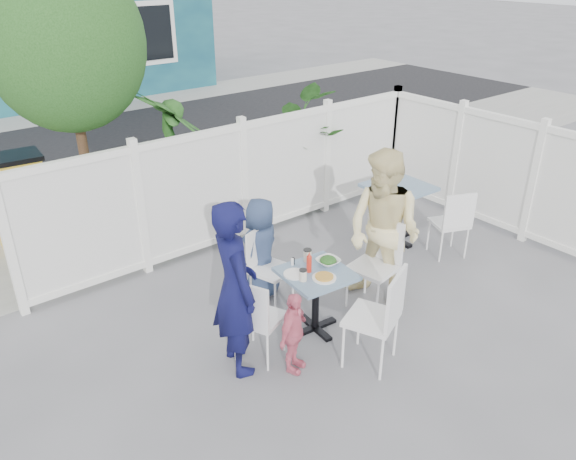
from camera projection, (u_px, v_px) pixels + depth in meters
ground at (366, 321)px, 5.96m from camera, size 80.00×80.00×0.00m
near_sidewalk at (189, 206)px, 8.62m from camera, size 24.00×2.60×0.01m
street at (97, 148)px, 11.22m from camera, size 24.00×5.00×0.01m
far_sidewalk at (47, 116)px, 13.39m from camera, size 24.00×1.60×0.01m
fence_back at (244, 184)px, 7.35m from camera, size 5.86×0.08×1.60m
fence_right at (492, 173)px, 7.70m from camera, size 0.08×3.66×1.60m
tree at (66, 44)px, 6.23m from camera, size 1.80×1.62×3.59m
utility_cabinet at (21, 204)px, 7.22m from camera, size 0.68×0.51×1.20m
potted_shrub_a at (175, 166)px, 7.41m from camera, size 1.27×1.27×1.97m
potted_shrub_b at (290, 149)px, 8.44m from camera, size 1.79×1.91×1.70m
main_table at (316, 285)px, 5.59m from camera, size 0.70×0.70×0.68m
spare_table at (398, 198)px, 7.35m from camera, size 0.78×0.78×0.80m
chair_left at (255, 314)px, 5.16m from camera, size 0.53×0.54×0.90m
chair_right at (378, 257)px, 6.01m from camera, size 0.51×0.52×0.99m
chair_back at (266, 261)px, 6.07m from camera, size 0.50×0.49×0.88m
chair_near at (381, 312)px, 5.08m from camera, size 0.60×0.59×1.02m
chair_spare at (453, 220)px, 6.97m from camera, size 0.54×0.53×0.91m
man at (235, 288)px, 4.96m from camera, size 0.53×0.69×1.69m
woman at (384, 232)px, 5.88m from camera, size 0.76×0.93×1.76m
boy at (261, 249)px, 6.16m from camera, size 0.67×0.56×1.17m
toddler at (293, 333)px, 5.09m from camera, size 0.52×0.40×0.82m
plate_main at (324, 278)px, 5.41m from camera, size 0.24×0.24×0.01m
plate_side at (295, 274)px, 5.48m from camera, size 0.22×0.22×0.02m
salad_bowl at (328, 262)px, 5.66m from camera, size 0.23×0.23×0.06m
coffee_cup_a at (303, 276)px, 5.36m from camera, size 0.07×0.07×0.11m
coffee_cup_b at (307, 256)px, 5.70m from camera, size 0.08×0.08×0.12m
ketchup_bottle at (309, 264)px, 5.50m from camera, size 0.05×0.05×0.17m
salt_shaker at (292, 262)px, 5.64m from camera, size 0.03×0.03×0.07m
pepper_shaker at (293, 261)px, 5.65m from camera, size 0.03×0.03×0.07m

